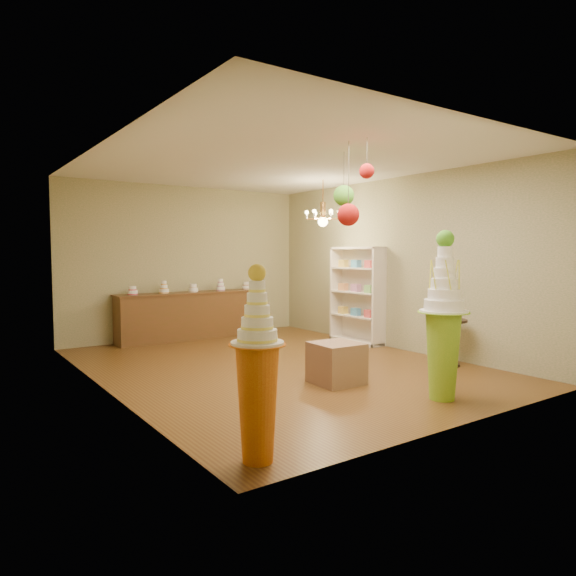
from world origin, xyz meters
TOP-DOWN VIEW (x-y plane):
  - floor at (0.00, 0.00)m, footprint 6.50×6.50m
  - ceiling at (0.00, 0.00)m, footprint 6.50×6.50m
  - wall_back at (0.00, 3.25)m, footprint 5.00×0.04m
  - wall_front at (0.00, -3.25)m, footprint 5.00×0.04m
  - wall_left at (-2.50, 0.00)m, footprint 0.04×6.50m
  - wall_right at (2.50, 0.00)m, footprint 0.04×6.50m
  - pedestal_green at (0.59, -2.56)m, footprint 0.66×0.66m
  - pedestal_orange at (-2.09, -2.85)m, footprint 0.52×0.52m
  - burlap_riser at (0.05, -1.30)m, footprint 0.61×0.61m
  - sideboard at (0.00, 2.97)m, footprint 3.04×0.54m
  - shelving_unit at (2.34, 0.80)m, footprint 0.33×1.20m
  - round_table at (2.10, -1.46)m, footprint 0.70×0.70m
  - vase at (2.10, -1.46)m, footprint 0.21×0.21m
  - pom_red_left at (-0.13, -1.72)m, footprint 0.26×0.26m
  - pom_green_mid at (0.24, -1.21)m, footprint 0.27×0.27m
  - pom_red_right at (-0.11, -2.00)m, footprint 0.17×0.17m
  - chandelier at (1.63, 0.95)m, footprint 0.85×0.85m

SIDE VIEW (x-z plane):
  - floor at x=0.00m, z-range 0.00..0.00m
  - burlap_riser at x=0.05m, z-range 0.00..0.53m
  - round_table at x=2.10m, z-range 0.10..0.81m
  - sideboard at x=0.00m, z-range -0.10..1.06m
  - pedestal_orange at x=-2.09m, z-range -0.18..1.43m
  - pedestal_green at x=0.59m, z-range -0.20..1.75m
  - vase at x=2.10m, z-range 0.70..0.90m
  - shelving_unit at x=2.34m, z-range 0.00..1.80m
  - wall_back at x=0.00m, z-range 0.00..3.00m
  - wall_front at x=0.00m, z-range 0.00..3.00m
  - wall_left at x=-2.50m, z-range 0.00..3.00m
  - wall_right at x=2.50m, z-range 0.00..3.00m
  - pom_red_left at x=-0.13m, z-range 1.65..2.64m
  - chandelier at x=1.63m, z-range 1.88..2.73m
  - pom_green_mid at x=0.24m, z-range 2.09..2.79m
  - pom_red_right at x=-0.11m, z-range 2.39..2.85m
  - ceiling at x=0.00m, z-range 3.00..3.00m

